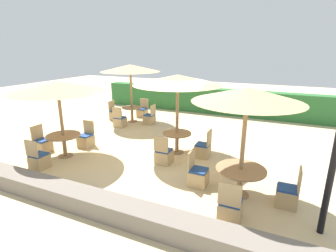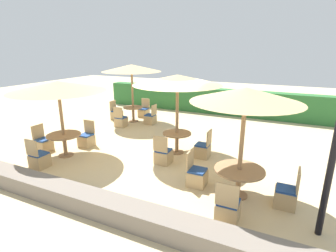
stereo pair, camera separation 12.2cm
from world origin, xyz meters
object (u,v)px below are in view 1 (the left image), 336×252
object	(u,v)px
patio_chair_back_left_south	(120,121)
patio_chair_front_left_north	(86,139)
round_table_front_right	(240,174)
patio_chair_front_left_west	(43,145)
patio_chair_back_left_west	(115,114)
patio_chair_back_left_east	(150,118)
round_table_front_left	(64,139)
patio_chair_center_east	(203,149)
patio_chair_back_left_north	(143,112)
patio_chair_front_left_south	(39,160)
parasol_center	(178,80)
parasol_front_left	(57,87)
patio_chair_front_right_south	(230,209)
patio_chair_front_right_east	(288,195)
patio_chair_front_right_west	(198,176)
round_table_center	(177,138)
patio_chair_center_south	(164,155)
round_table_back_left	(132,111)
parasol_back_left	(130,68)
parasol_front_right	(247,95)

from	to	relation	value
patio_chair_back_left_south	patio_chair_front_left_north	world-z (taller)	same
round_table_front_right	patio_chair_front_left_west	distance (m)	6.63
patio_chair_back_left_west	patio_chair_back_left_east	bearing A→B (deg)	90.49
round_table_front_left	patio_chair_back_left_west	bearing A→B (deg)	105.08
patio_chair_back_left_east	patio_chair_center_east	bearing A→B (deg)	-128.21
patio_chair_back_left_north	patio_chair_front_left_west	world-z (taller)	same
round_table_front_right	patio_chair_front_left_south	world-z (taller)	patio_chair_front_left_south
round_table_front_left	parasol_center	bearing A→B (deg)	29.53
patio_chair_back_left_east	patio_chair_front_left_south	world-z (taller)	same
patio_chair_back_left_east	parasol_front_left	size ratio (longest dim) A/B	0.32
patio_chair_front_right_south	patio_chair_front_left_west	bearing A→B (deg)	170.79
parasol_front_left	parasol_center	bearing A→B (deg)	29.53
patio_chair_front_right_east	parasol_center	distance (m)	4.52
patio_chair_front_right_west	patio_chair_front_left_west	world-z (taller)	same
patio_chair_front_right_west	round_table_front_left	size ratio (longest dim) A/B	0.86
patio_chair_back_left_east	round_table_front_right	distance (m)	6.73
patio_chair_front_right_south	patio_chair_front_left_north	distance (m)	6.00
parasol_front_left	patio_chair_front_left_north	xyz separation A→B (m)	(0.02, 1.00, -2.04)
round_table_front_left	patio_chair_back_left_south	bearing A→B (deg)	94.68
patio_chair_front_left_south	parasol_center	size ratio (longest dim) A/B	0.33
round_table_center	patio_chair_center_south	xyz separation A→B (m)	(-0.03, -0.98, -0.27)
patio_chair_back_left_south	patio_chair_back_left_west	world-z (taller)	same
round_table_back_left	patio_chair_front_right_east	size ratio (longest dim) A/B	1.00
patio_chair_front_right_west	patio_chair_center_east	xyz separation A→B (m)	(-0.42, 1.82, 0.00)
patio_chair_back_left_east	parasol_front_left	bearing A→B (deg)	171.01
parasol_back_left	patio_chair_front_left_west	size ratio (longest dim) A/B	2.95
patio_chair_center_south	patio_chair_center_east	xyz separation A→B (m)	(0.96, 0.98, 0.00)
patio_chair_back_left_south	round_table_front_left	size ratio (longest dim) A/B	0.86
patio_chair_front_right_south	parasol_front_left	xyz separation A→B (m)	(-5.63, 1.10, 2.04)
patio_chair_back_left_west	patio_chair_front_left_north	bearing A→B (deg)	19.33
patio_chair_back_left_east	patio_chair_front_left_north	xyz separation A→B (m)	(-0.70, -3.53, 0.00)
patio_chair_back_left_east	round_table_center	world-z (taller)	patio_chair_back_left_east
patio_chair_front_left_south	patio_chair_center_east	xyz separation A→B (m)	(4.17, 2.81, 0.00)
round_table_front_left	round_table_back_left	bearing A→B (deg)	93.11
patio_chair_back_left_east	parasol_front_right	distance (m)	7.07
patio_chair_front_right_west	round_table_front_left	bearing A→B (deg)	-89.98
patio_chair_front_left_north	patio_chair_front_left_south	world-z (taller)	same
patio_chair_back_left_south	patio_chair_center_east	bearing A→B (deg)	-21.48
parasol_back_left	patio_chair_front_right_east	bearing A→B (deg)	-33.41
patio_chair_front_left_west	patio_chair_center_south	world-z (taller)	same
parasol_back_left	patio_chair_front_left_north	size ratio (longest dim) A/B	2.95
patio_chair_front_left_north	round_table_center	size ratio (longest dim) A/B	0.97
parasol_center	round_table_center	world-z (taller)	parasol_center
patio_chair_front_left_west	patio_chair_center_south	distance (m)	4.26
round_table_front_left	parasol_center	xyz separation A→B (m)	(3.22, 1.83, 1.88)
patio_chair_front_right_south	patio_chair_front_left_south	world-z (taller)	same
round_table_front_right	parasol_front_left	xyz separation A→B (m)	(-5.64, 0.05, 1.72)
patio_chair_back_left_north	patio_chair_front_right_east	bearing A→B (deg)	141.28
round_table_back_left	patio_chair_front_right_south	bearing A→B (deg)	-43.85
patio_chair_front_right_west	patio_chair_back_left_south	bearing A→B (deg)	-126.27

